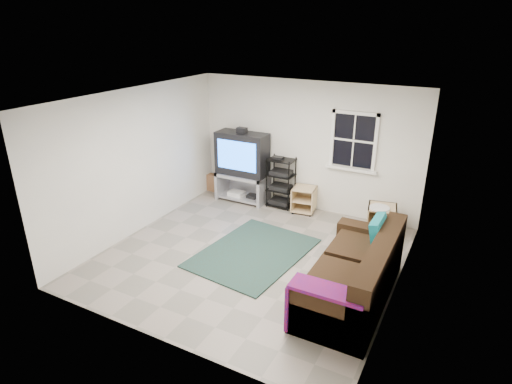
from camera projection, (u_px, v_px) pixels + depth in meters
The scene contains 8 objects.
room at pixel (353, 144), 8.02m from camera, with size 4.60×4.62×4.60m.
tv_unit at pixel (242, 161), 9.00m from camera, with size 1.09×0.55×1.61m.
av_rack at pixel (281, 185), 8.85m from camera, with size 0.53×0.39×1.06m.
side_table_left at pixel (304, 198), 8.68m from camera, with size 0.50×0.50×0.52m.
side_table_right at pixel (381, 218), 7.75m from camera, with size 0.58×0.58×0.57m.
sofa at pixel (354, 276), 5.90m from camera, with size 1.00×2.25×1.03m.
shag_rug at pixel (253, 253), 7.19m from camera, with size 1.51×2.08×0.02m, color black.
paper_bag at pixel (214, 183), 9.77m from camera, with size 0.27×0.17×0.38m, color #8F5F40.
Camera 1 is at (2.98, -5.45, 3.65)m, focal length 30.00 mm.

